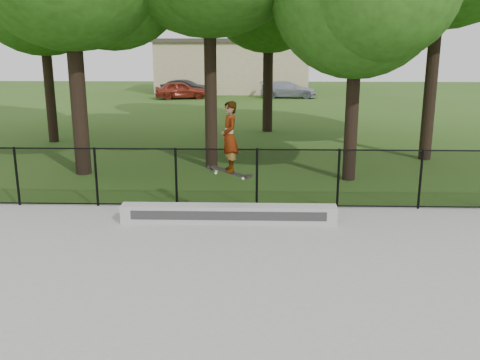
% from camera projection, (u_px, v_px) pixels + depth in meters
% --- Properties ---
extents(ground, '(100.00, 100.00, 0.00)m').
position_uv_depth(ground, '(257.00, 335.00, 7.66)').
color(ground, '#2A4B15').
rests_on(ground, ground).
extents(concrete_slab, '(14.00, 12.00, 0.06)m').
position_uv_depth(concrete_slab, '(257.00, 333.00, 7.65)').
color(concrete_slab, gray).
rests_on(concrete_slab, ground).
extents(grind_ledge, '(4.90, 0.40, 0.42)m').
position_uv_depth(grind_ledge, '(229.00, 214.00, 12.16)').
color(grind_ledge, '#A9A9A4').
rests_on(grind_ledge, concrete_slab).
extents(car_a, '(3.98, 2.39, 1.28)m').
position_uv_depth(car_a, '(181.00, 90.00, 38.98)').
color(car_a, maroon).
rests_on(car_a, ground).
extents(car_b, '(3.56, 2.06, 1.22)m').
position_uv_depth(car_b, '(185.00, 88.00, 41.16)').
color(car_b, black).
rests_on(car_b, ground).
extents(car_c, '(3.90, 1.89, 1.21)m').
position_uv_depth(car_c, '(288.00, 90.00, 39.68)').
color(car_c, '#9699AA').
rests_on(car_c, ground).
extents(skater_airborne, '(0.81, 0.65, 1.76)m').
position_uv_depth(skater_airborne, '(230.00, 138.00, 11.68)').
color(skater_airborne, black).
rests_on(skater_airborne, ground).
extents(chainlink_fence, '(16.06, 0.06, 1.50)m').
position_uv_depth(chainlink_fence, '(257.00, 178.00, 13.17)').
color(chainlink_fence, black).
rests_on(chainlink_fence, concrete_slab).
extents(distant_building, '(12.40, 6.40, 4.30)m').
position_uv_depth(distant_building, '(232.00, 65.00, 43.94)').
color(distant_building, beige).
rests_on(distant_building, ground).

